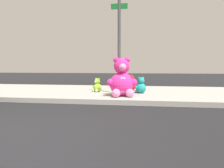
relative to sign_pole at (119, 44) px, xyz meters
name	(u,v)px	position (x,y,z in m)	size (l,w,h in m)	color
ground_plane	(20,139)	(-1.00, -4.40, -1.85)	(60.00, 60.00, 0.00)	black
sidewalk	(96,92)	(-1.00, 0.80, -1.77)	(28.00, 4.40, 0.15)	#9E9B93
sign_pole	(119,44)	(0.00, 0.00, 0.00)	(0.56, 0.11, 3.20)	#4C4C51
plush_pink_large	(122,81)	(0.15, -0.59, -1.20)	(0.94, 0.88, 1.24)	#F22D93
plush_teal	(141,87)	(0.74, 0.26, -1.47)	(0.41, 0.41, 0.58)	teal
plush_red	(131,84)	(0.34, 0.92, -1.45)	(0.42, 0.48, 0.62)	red
plush_lime	(97,86)	(-0.87, 0.41, -1.49)	(0.35, 0.37, 0.51)	#8CD133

